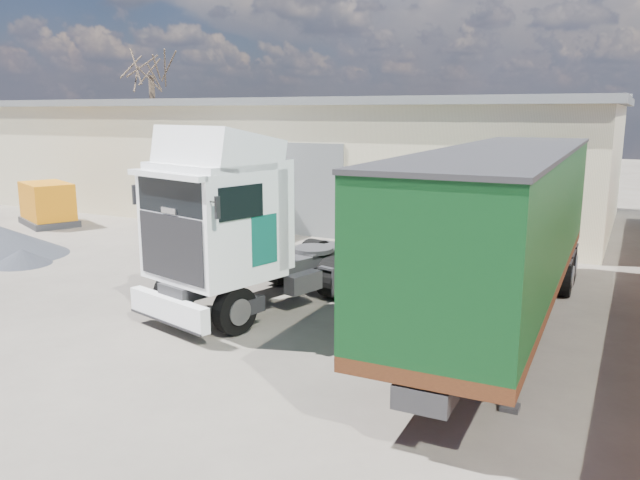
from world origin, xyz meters
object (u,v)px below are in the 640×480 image
at_px(bare_tree, 150,60).
at_px(box_trailer, 504,221).
at_px(tractor_unit, 242,235).
at_px(orange_skip, 48,207).
at_px(panel_van, 249,206).

distance_m(bare_tree, box_trailer, 31.16).
distance_m(bare_tree, tractor_unit, 27.84).
bearing_deg(orange_skip, box_trailer, 11.74).
height_order(bare_tree, tractor_unit, bare_tree).
bearing_deg(panel_van, bare_tree, 144.73).
xyz_separation_m(bare_tree, panel_van, (14.14, -10.57, -6.83)).
bearing_deg(box_trailer, tractor_unit, -166.23).
height_order(bare_tree, panel_van, bare_tree).
xyz_separation_m(box_trailer, panel_van, (-11.14, 6.81, -1.35)).
xyz_separation_m(tractor_unit, orange_skip, (-14.08, 6.04, -1.10)).
bearing_deg(panel_van, box_trailer, -29.94).
height_order(bare_tree, orange_skip, bare_tree).
bearing_deg(orange_skip, tractor_unit, 1.27).
height_order(tractor_unit, orange_skip, tractor_unit).
bearing_deg(bare_tree, orange_skip, -67.22).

